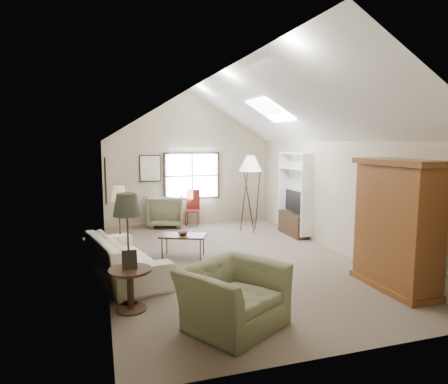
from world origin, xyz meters
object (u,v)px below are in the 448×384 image
object	(u,v)px
armchair_near	(233,296)
side_table	(130,290)
side_chair	(192,208)
armchair_far	(166,211)
sofa	(124,256)
armoire	(397,225)
coffee_table	(183,246)

from	to	relation	value
armchair_near	side_table	xyz separation A→B (m)	(-1.29, 0.93, -0.10)
side_chair	armchair_far	bearing A→B (deg)	-158.54
sofa	armchair_near	size ratio (longest dim) A/B	1.98
armoire	coffee_table	distance (m)	4.30
side_table	armoire	bearing A→B (deg)	-5.59
coffee_table	side_chair	xyz separation A→B (m)	(0.95, 3.22, 0.27)
armchair_near	coffee_table	bearing A→B (deg)	58.79
armchair_far	side_chair	xyz separation A→B (m)	(0.80, 0.00, 0.06)
armchair_near	side_table	distance (m)	1.59
armoire	coffee_table	size ratio (longest dim) A/B	2.28
armoire	side_chair	world-z (taller)	armoire
armchair_far	side_table	world-z (taller)	armchair_far
side_table	armchair_far	bearing A→B (deg)	75.72
armchair_near	side_table	bearing A→B (deg)	113.00
armchair_far	sofa	bearing A→B (deg)	83.25
armoire	armchair_near	size ratio (longest dim) A/B	1.72
sofa	side_chair	size ratio (longest dim) A/B	2.44
coffee_table	armoire	bearing A→B (deg)	-42.98
armchair_near	side_chair	world-z (taller)	side_chair
armchair_near	side_table	world-z (taller)	armchair_near
coffee_table	armchair_near	bearing A→B (deg)	-90.12
sofa	armchair_near	xyz separation A→B (m)	(1.29, -2.53, 0.05)
armchair_near	sofa	bearing A→B (deg)	85.85
armoire	sofa	bearing A→B (deg)	155.15
side_table	side_chair	distance (m)	6.10
sofa	coffee_table	bearing A→B (deg)	-70.25
sofa	armchair_far	size ratio (longest dim) A/B	2.49
armchair_far	side_chair	distance (m)	0.80
armchair_far	armchair_near	bearing A→B (deg)	101.40
sofa	coffee_table	world-z (taller)	sofa
side_table	side_chair	bearing A→B (deg)	68.43
armoire	armchair_far	bearing A→B (deg)	115.71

